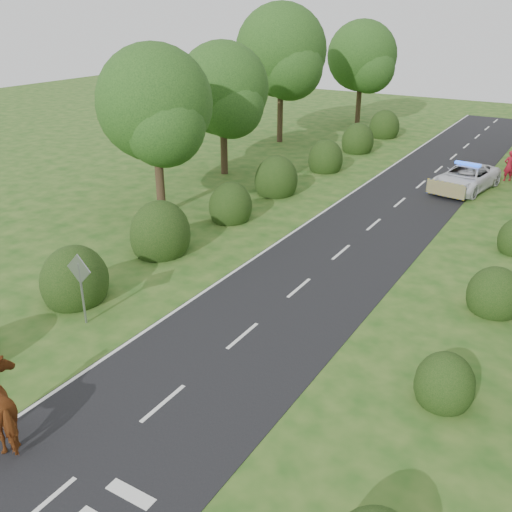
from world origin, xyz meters
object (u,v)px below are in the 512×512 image
Objects in this scene: road_sign at (80,279)px; cow at (9,410)px; pedestrian_red at (509,166)px; police_van at (466,178)px.

cow is (2.60, -4.87, -0.87)m from road_sign.
cow is 31.17m from pedestrian_red.
police_van is 3.05× the size of pedestrian_red.
road_sign reaches higher than pedestrian_red.
police_van is at bearing -173.95° from cow.
cow is at bearing -61.87° from road_sign.
pedestrian_red is (1.79, 3.37, 0.19)m from police_van.
pedestrian_red is at bearing -176.10° from cow.
police_van is (7.45, 22.22, -0.92)m from road_sign.
pedestrian_red reaches higher than cow.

